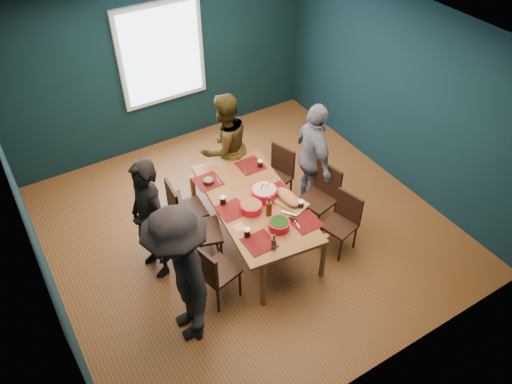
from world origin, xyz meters
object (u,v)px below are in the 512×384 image
person_far_left (150,220)px  cutting_board (288,198)px  dining_table (255,205)px  person_right (314,159)px  bowl_dumpling (264,192)px  bowl_herbs (279,225)px  chair_right_far (278,171)px  chair_left_near (212,270)px  person_back (225,147)px  chair_left_far (181,207)px  chair_right_mid (322,192)px  person_near_left (181,277)px  chair_left_mid (193,227)px  chair_right_near (344,218)px  bowl_salad (251,207)px

person_far_left → cutting_board: 1.68m
dining_table → person_right: bearing=19.7°
person_right → bowl_dumpling: 0.97m
bowl_herbs → cutting_board: (0.35, 0.32, 0.00)m
bowl_herbs → cutting_board: 0.47m
dining_table → chair_right_far: size_ratio=2.35×
chair_left_near → chair_right_far: 1.98m
person_back → bowl_dumpling: person_back is taller
chair_right_far → chair_left_near: bearing=-163.5°
bowl_herbs → chair_left_far: bearing=123.2°
chair_right_mid → person_near_left: 2.41m
chair_left_far → person_near_left: person_near_left is taller
chair_left_far → chair_left_mid: chair_left_mid is taller
chair_left_mid → chair_right_near: size_ratio=1.24×
chair_left_far → person_back: (0.94, 0.54, 0.26)m
person_far_left → bowl_salad: person_far_left is taller
chair_right_near → person_back: size_ratio=0.51×
chair_right_near → person_right: person_right is taller
person_far_left → person_back: bearing=108.7°
dining_table → person_far_left: size_ratio=1.25×
chair_left_mid → bowl_salad: (0.67, -0.25, 0.20)m
chair_left_far → chair_right_mid: chair_left_far is taller
bowl_herbs → bowl_salad: bearing=105.8°
person_far_left → person_back: size_ratio=1.02×
person_far_left → chair_left_mid: bearing=60.5°
chair_left_near → bowl_dumpling: (1.03, 0.54, 0.30)m
chair_left_mid → person_back: person_back is taller
chair_right_near → bowl_herbs: bowl_herbs is taller
chair_right_near → chair_left_far: bearing=130.1°
chair_left_near → cutting_board: size_ratio=1.40×
dining_table → chair_left_near: bearing=-141.7°
chair_left_far → person_back: person_back is taller
chair_left_mid → person_back: bearing=63.2°
person_near_left → bowl_herbs: (1.32, 0.18, -0.09)m
chair_left_near → chair_right_far: chair_left_near is taller
chair_left_near → chair_right_near: chair_left_near is taller
cutting_board → bowl_salad: bearing=147.6°
dining_table → cutting_board: 0.43m
chair_right_mid → person_near_left: size_ratio=0.52×
chair_left_far → chair_left_near: bearing=-92.8°
dining_table → cutting_board: (0.34, -0.23, 0.13)m
chair_right_far → chair_right_mid: (0.23, -0.71, 0.03)m
person_right → person_far_left: bearing=102.9°
cutting_board → chair_right_mid: bearing=-10.8°
chair_left_mid → person_near_left: bearing=-104.0°
chair_right_far → bowl_salad: size_ratio=3.32×
chair_left_far → cutting_board: size_ratio=1.46×
person_near_left → bowl_dumpling: size_ratio=5.44×
chair_left_mid → cutting_board: chair_left_mid is taller
chair_left_near → person_near_left: person_near_left is taller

